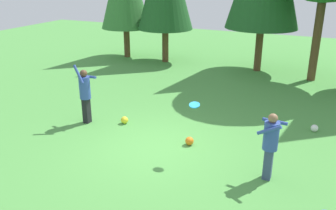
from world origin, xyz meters
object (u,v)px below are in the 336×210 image
Objects in this scene: person_catcher at (270,141)px; ball_yellow at (125,120)px; person_thrower at (85,92)px; frisbee at (194,105)px; ball_orange at (189,141)px; ball_white at (314,128)px.

person_catcher reaches higher than ball_yellow.
person_thrower reaches higher than frisbee.
frisbee is at bearing -22.43° from ball_yellow.
frisbee is at bearing -0.00° from person_catcher.
ball_yellow is at bearing -9.16° from person_catcher.
person_catcher is at bearing -20.39° from ball_orange.
person_catcher reaches higher than frisbee.
person_thrower is 8.22× the size of ball_yellow.
ball_orange is 1.02× the size of ball_yellow.
person_thrower is at bearing -161.17° from ball_white.
frisbee is (3.87, -0.72, 0.41)m from person_thrower.
person_thrower is 1.51m from ball_yellow.
person_catcher is at bearing -104.28° from ball_white.
ball_orange is (3.53, -0.13, -0.92)m from person_thrower.
ball_white is 0.92× the size of ball_orange.
ball_white is 3.90m from ball_orange.
ball_orange is (-3.09, -2.38, 0.01)m from ball_white.
ball_yellow reaches higher than ball_white.
ball_orange reaches higher than ball_white.
frisbee is 3.25m from ball_yellow.
person_thrower is 5.88m from person_catcher.
ball_yellow is (1.12, 0.41, -0.92)m from person_thrower.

